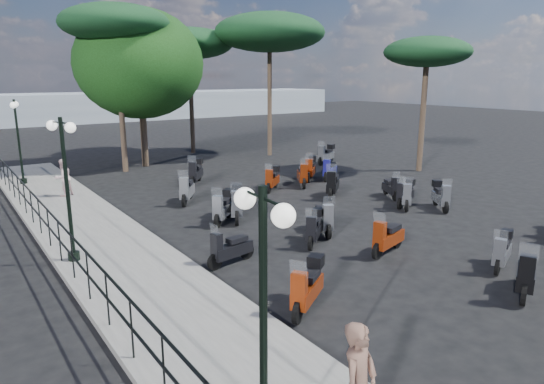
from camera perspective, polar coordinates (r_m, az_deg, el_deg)
ground at (r=15.55m, az=7.79°, el=-4.79°), size 120.00×120.00×0.00m
sidewalk at (r=15.03m, az=-19.32°, el=-5.81°), size 3.00×30.00×0.15m
railing at (r=14.33m, az=-24.35°, el=-3.74°), size 0.04×26.04×1.10m
lamp_post_0 at (r=5.60m, az=-1.02°, el=-14.82°), size 0.30×1.06×3.59m
lamp_post_1 at (r=13.27m, az=-23.04°, el=1.22°), size 0.52×1.06×3.72m
lamp_post_2 at (r=24.10m, az=-27.70°, el=5.83°), size 0.45×1.08×3.72m
pedestrian_far at (r=21.02m, az=-23.36°, el=1.55°), size 0.89×0.80×1.49m
scooter_1 at (r=10.42m, az=4.16°, el=-11.16°), size 1.48×1.08×1.34m
scooter_2 at (r=14.36m, az=4.98°, el=-4.31°), size 1.27×1.13×1.24m
scooter_3 at (r=12.82m, az=-4.96°, el=-6.73°), size 1.54×0.54×1.23m
scooter_4 at (r=19.15m, az=-9.99°, el=0.16°), size 1.15×1.51×1.42m
scooter_6 at (r=13.87m, az=25.44°, el=-6.36°), size 1.42×0.76×1.19m
scooter_7 at (r=15.34m, az=6.11°, el=-3.17°), size 0.92×1.56×1.34m
scooter_8 at (r=16.43m, az=-5.76°, el=-1.87°), size 1.36×1.27×1.35m
scooter_9 at (r=16.69m, az=-4.15°, el=-1.42°), size 1.14×1.66×1.48m
scooter_10 at (r=22.51m, az=-8.94°, el=2.30°), size 1.28×1.48×1.42m
scooter_12 at (r=12.46m, az=27.69°, el=-8.58°), size 1.65×0.97×1.42m
scooter_13 at (r=13.89m, az=13.42°, el=-5.31°), size 1.63×0.68×1.32m
scooter_14 at (r=19.91m, az=7.15°, el=0.84°), size 1.49×1.33×1.50m
scooter_15 at (r=21.83m, az=3.60°, el=1.94°), size 1.04×1.53×1.38m
scooter_16 at (r=20.97m, az=0.04°, el=1.50°), size 1.33×1.17×1.28m
scooter_19 at (r=19.06m, az=19.25°, el=-0.49°), size 1.10×1.39×1.29m
scooter_20 at (r=18.84m, az=15.42°, el=-0.49°), size 1.22×1.22×1.30m
scooter_21 at (r=20.27m, az=13.81°, el=0.47°), size 0.84×1.36×1.19m
scooter_22 at (r=23.32m, az=6.78°, el=2.57°), size 1.47×0.99×1.33m
scooter_26 at (r=19.13m, az=15.41°, el=-0.21°), size 1.50×0.80×1.25m
scooter_27 at (r=23.18m, az=4.54°, el=2.72°), size 1.39×1.33×1.40m
scooter_28 at (r=27.51m, az=6.38°, el=4.38°), size 1.64×0.89×1.38m
broadleaf_tree at (r=27.22m, az=-15.33°, el=14.34°), size 6.75×6.75×8.33m
pine_0 at (r=31.60m, az=-9.72°, el=16.80°), size 5.47×5.47×7.75m
pine_1 at (r=30.23m, az=-0.29°, el=18.23°), size 6.61×6.61×8.51m
pine_2 at (r=26.04m, az=-17.97°, el=18.28°), size 5.35×5.35×8.27m
pine_3 at (r=26.17m, az=17.79°, el=15.33°), size 4.31×4.31×6.76m
distant_hills at (r=56.79m, az=-24.96°, el=8.90°), size 70.00×8.00×3.00m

